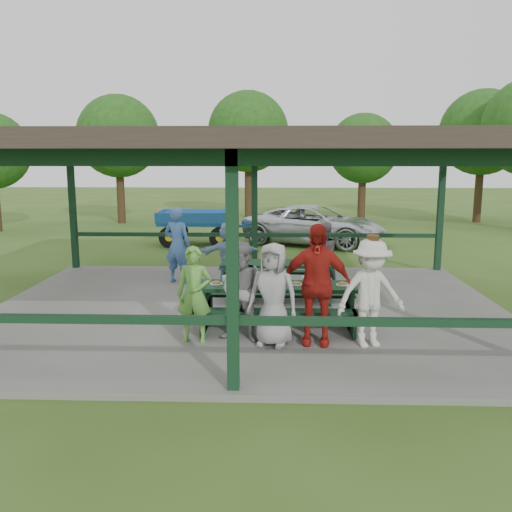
{
  "coord_description": "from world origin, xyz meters",
  "views": [
    {
      "loc": [
        0.5,
        -10.28,
        3.0
      ],
      "look_at": [
        0.17,
        -0.3,
        1.18
      ],
      "focal_mm": 38.0,
      "sensor_mm": 36.0,
      "label": 1
    }
  ],
  "objects_px": {
    "pickup_truck": "(315,225)",
    "farm_trailer": "(198,227)",
    "spectator_lblue": "(229,254)",
    "spectator_grey": "(323,256)",
    "contestant_grey_left": "(243,292)",
    "picnic_table_far": "(279,276)",
    "picnic_table_near": "(278,300)",
    "contestant_white_fedora": "(371,293)",
    "contestant_green": "(194,294)",
    "contestant_red": "(316,284)",
    "spectator_blue": "(177,245)",
    "contestant_grey_mid": "(273,295)"
  },
  "relations": [
    {
      "from": "contestant_white_fedora",
      "to": "farm_trailer",
      "type": "height_order",
      "value": "contestant_white_fedora"
    },
    {
      "from": "contestant_grey_mid",
      "to": "spectator_grey",
      "type": "distance_m",
      "value": 3.83
    },
    {
      "from": "contestant_grey_left",
      "to": "pickup_truck",
      "type": "xyz_separation_m",
      "value": [
        1.91,
        10.5,
        -0.22
      ]
    },
    {
      "from": "contestant_red",
      "to": "spectator_blue",
      "type": "xyz_separation_m",
      "value": [
        -2.9,
        4.15,
        -0.06
      ]
    },
    {
      "from": "pickup_truck",
      "to": "farm_trailer",
      "type": "relative_size",
      "value": 1.34
    },
    {
      "from": "picnic_table_far",
      "to": "contestant_white_fedora",
      "type": "bearing_deg",
      "value": -64.67
    },
    {
      "from": "farm_trailer",
      "to": "contestant_grey_mid",
      "type": "bearing_deg",
      "value": -74.42
    },
    {
      "from": "contestant_white_fedora",
      "to": "contestant_red",
      "type": "bearing_deg",
      "value": 158.9
    },
    {
      "from": "spectator_lblue",
      "to": "farm_trailer",
      "type": "bearing_deg",
      "value": -85.89
    },
    {
      "from": "spectator_lblue",
      "to": "spectator_grey",
      "type": "bearing_deg",
      "value": 167.46
    },
    {
      "from": "spectator_lblue",
      "to": "spectator_grey",
      "type": "height_order",
      "value": "spectator_lblue"
    },
    {
      "from": "contestant_grey_left",
      "to": "contestant_white_fedora",
      "type": "xyz_separation_m",
      "value": [
        1.97,
        -0.17,
        0.05
      ]
    },
    {
      "from": "contestant_red",
      "to": "spectator_blue",
      "type": "distance_m",
      "value": 5.06
    },
    {
      "from": "spectator_lblue",
      "to": "contestant_white_fedora",
      "type": "bearing_deg",
      "value": 114.02
    },
    {
      "from": "contestant_grey_left",
      "to": "spectator_blue",
      "type": "bearing_deg",
      "value": 132.27
    },
    {
      "from": "contestant_grey_mid",
      "to": "farm_trailer",
      "type": "xyz_separation_m",
      "value": [
        -2.62,
        10.47,
        -0.28
      ]
    },
    {
      "from": "picnic_table_far",
      "to": "contestant_grey_left",
      "type": "xyz_separation_m",
      "value": [
        -0.58,
        -2.77,
        0.34
      ]
    },
    {
      "from": "contestant_grey_left",
      "to": "contestant_white_fedora",
      "type": "relative_size",
      "value": 0.92
    },
    {
      "from": "pickup_truck",
      "to": "farm_trailer",
      "type": "xyz_separation_m",
      "value": [
        -4.06,
        -0.2,
        -0.05
      ]
    },
    {
      "from": "contestant_white_fedora",
      "to": "spectator_lblue",
      "type": "distance_m",
      "value": 4.53
    },
    {
      "from": "spectator_grey",
      "to": "spectator_lblue",
      "type": "bearing_deg",
      "value": -27.72
    },
    {
      "from": "spectator_blue",
      "to": "farm_trailer",
      "type": "relative_size",
      "value": 0.49
    },
    {
      "from": "spectator_grey",
      "to": "farm_trailer",
      "type": "distance_m",
      "value": 7.76
    },
    {
      "from": "contestant_red",
      "to": "contestant_white_fedora",
      "type": "xyz_separation_m",
      "value": [
        0.84,
        -0.1,
        -0.11
      ]
    },
    {
      "from": "contestant_red",
      "to": "farm_trailer",
      "type": "height_order",
      "value": "contestant_red"
    },
    {
      "from": "contestant_green",
      "to": "contestant_grey_left",
      "type": "relative_size",
      "value": 0.96
    },
    {
      "from": "contestant_red",
      "to": "farm_trailer",
      "type": "distance_m",
      "value": 10.89
    },
    {
      "from": "contestant_white_fedora",
      "to": "farm_trailer",
      "type": "relative_size",
      "value": 0.48
    },
    {
      "from": "picnic_table_far",
      "to": "spectator_blue",
      "type": "height_order",
      "value": "spectator_blue"
    },
    {
      "from": "picnic_table_far",
      "to": "pickup_truck",
      "type": "xyz_separation_m",
      "value": [
        1.33,
        7.73,
        0.11
      ]
    },
    {
      "from": "picnic_table_far",
      "to": "spectator_blue",
      "type": "relative_size",
      "value": 1.33
    },
    {
      "from": "picnic_table_near",
      "to": "spectator_grey",
      "type": "xyz_separation_m",
      "value": [
        1.02,
        2.73,
        0.28
      ]
    },
    {
      "from": "contestant_grey_mid",
      "to": "farm_trailer",
      "type": "relative_size",
      "value": 0.44
    },
    {
      "from": "picnic_table_far",
      "to": "contestant_grey_mid",
      "type": "relative_size",
      "value": 1.46
    },
    {
      "from": "pickup_truck",
      "to": "picnic_table_far",
      "type": "bearing_deg",
      "value": -167.8
    },
    {
      "from": "picnic_table_near",
      "to": "contestant_white_fedora",
      "type": "xyz_separation_m",
      "value": [
        1.42,
        -0.94,
        0.37
      ]
    },
    {
      "from": "spectator_lblue",
      "to": "contestant_green",
      "type": "bearing_deg",
      "value": 76.57
    },
    {
      "from": "picnic_table_near",
      "to": "contestant_grey_mid",
      "type": "distance_m",
      "value": 1.0
    },
    {
      "from": "contestant_green",
      "to": "farm_trailer",
      "type": "xyz_separation_m",
      "value": [
        -1.37,
        10.33,
        -0.23
      ]
    },
    {
      "from": "farm_trailer",
      "to": "picnic_table_far",
      "type": "bearing_deg",
      "value": -68.51
    },
    {
      "from": "picnic_table_far",
      "to": "contestant_green",
      "type": "xyz_separation_m",
      "value": [
        -1.36,
        -2.8,
        0.3
      ]
    },
    {
      "from": "contestant_grey_left",
      "to": "contestant_white_fedora",
      "type": "height_order",
      "value": "contestant_white_fedora"
    },
    {
      "from": "contestant_green",
      "to": "contestant_white_fedora",
      "type": "bearing_deg",
      "value": 0.92
    },
    {
      "from": "picnic_table_near",
      "to": "contestant_green",
      "type": "relative_size",
      "value": 1.85
    },
    {
      "from": "picnic_table_far",
      "to": "spectator_grey",
      "type": "relative_size",
      "value": 1.57
    },
    {
      "from": "spectator_lblue",
      "to": "pickup_truck",
      "type": "bearing_deg",
      "value": -119.01
    },
    {
      "from": "picnic_table_near",
      "to": "picnic_table_far",
      "type": "distance_m",
      "value": 2.0
    },
    {
      "from": "contestant_red",
      "to": "contestant_white_fedora",
      "type": "height_order",
      "value": "contestant_red"
    },
    {
      "from": "spectator_lblue",
      "to": "contestant_grey_left",
      "type": "bearing_deg",
      "value": 88.85
    },
    {
      "from": "contestant_grey_left",
      "to": "contestant_white_fedora",
      "type": "bearing_deg",
      "value": 13.9
    }
  ]
}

